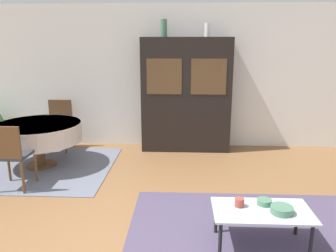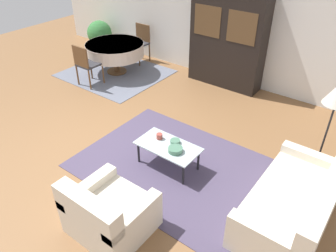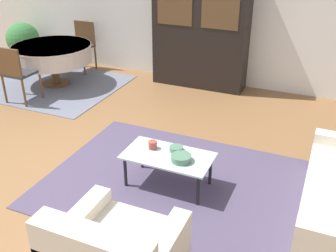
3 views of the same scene
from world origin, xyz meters
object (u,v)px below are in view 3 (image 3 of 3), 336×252
display_cabinet (201,27)px  dining_chair_far (82,43)px  coffee_table (168,158)px  bowl (181,158)px  bowl_small (176,149)px  dining_table (52,53)px  dining_chair_near (16,71)px  potted_plant (23,40)px  cup (153,145)px

display_cabinet → dining_chair_far: display_cabinet is taller
coffee_table → bowl: bearing=-16.7°
bowl_small → dining_table: bearing=148.6°
dining_chair_near → dining_chair_far: bearing=90.0°
display_cabinet → potted_plant: display_cabinet is taller
bowl_small → bowl: bearing=-53.1°
dining_table → bowl_small: 3.74m
coffee_table → bowl_small: size_ratio=6.45×
dining_chair_near → potted_plant: size_ratio=1.11×
dining_chair_far → bowl_small: (3.19, -2.86, -0.13)m
display_cabinet → cup: (0.52, -3.03, -0.61)m
dining_chair_near → cup: dining_chair_near is taller
dining_table → display_cabinet: bearing=23.2°
coffee_table → cup: 0.24m
display_cabinet → cup: bearing=-80.2°
dining_chair_near → dining_chair_far: 1.81m
coffee_table → dining_chair_near: size_ratio=1.04×
display_cabinet → potted_plant: (-3.80, -0.23, -0.57)m
dining_chair_far → bowl: size_ratio=4.35×
dining_chair_near → potted_plant: 2.21m
dining_chair_far → bowl: dining_chair_far is taller
dining_chair_far → dining_table: bearing=90.0°
cup → coffee_table: bearing=-16.4°
dining_table → bowl: bearing=-32.6°
display_cabinet → dining_table: bearing=-156.8°
bowl → bowl_small: bowl is taller
dining_chair_near → cup: size_ratio=9.71×
dining_chair_near → cup: bearing=-20.5°
cup → dining_chair_near: bearing=159.5°
dining_chair_near → bowl_small: bearing=-18.1°
dining_table → dining_chair_far: bearing=90.0°
dining_table → cup: bearing=-34.4°
dining_table → bowl: size_ratio=6.43×
dining_chair_near → display_cabinet: bearing=38.9°
dining_table → bowl_small: size_ratio=9.19×
cup → bowl: 0.41m
bowl → display_cabinet: bearing=106.1°
display_cabinet → bowl_small: bearing=-75.3°
dining_table → dining_chair_near: size_ratio=1.48×
coffee_table → potted_plant: (-4.53, 2.86, 0.12)m
bowl_small → cup: bearing=-168.7°
display_cabinet → bowl: display_cabinet is taller
coffee_table → potted_plant: 5.36m
dining_chair_far → potted_plant: 1.40m
coffee_table → dining_chair_near: dining_chair_near is taller
dining_chair_near → bowl: 3.53m
display_cabinet → dining_chair_far: bearing=-177.1°
display_cabinet → cup: size_ratio=21.76×
bowl → dining_chair_far: bearing=137.6°
display_cabinet → cup: 3.13m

